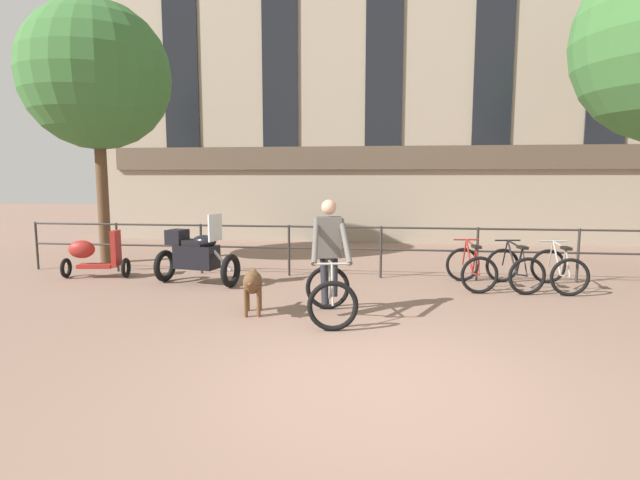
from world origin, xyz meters
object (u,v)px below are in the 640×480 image
parked_motorcycle (196,255)px  parked_scooter (93,255)px  dog (252,283)px  parked_bicycle_near_lamp (471,268)px  parked_bicycle_mid_right (559,270)px  cyclist_with_bike (329,265)px  parked_bicycle_mid_left (514,269)px

parked_motorcycle → parked_scooter: (-2.29, 0.35, -0.10)m
dog → parked_motorcycle: bearing=118.9°
parked_bicycle_near_lamp → parked_bicycle_mid_right: size_ratio=1.05×
parked_scooter → cyclist_with_bike: bearing=-122.2°
dog → parked_bicycle_mid_right: 5.56m
parked_motorcycle → parked_bicycle_near_lamp: bearing=-72.8°
dog → parked_bicycle_near_lamp: size_ratio=0.81×
cyclist_with_bike → parked_bicycle_mid_left: cyclist_with_bike is taller
dog → parked_bicycle_near_lamp: (3.51, 2.33, -0.12)m
parked_bicycle_mid_right → parked_scooter: size_ratio=0.85×
parked_bicycle_mid_right → cyclist_with_bike: bearing=28.7°
cyclist_with_bike → dog: (-1.13, -0.05, -0.29)m
parked_bicycle_mid_left → parked_scooter: parked_scooter is taller
parked_bicycle_mid_right → parked_scooter: parked_scooter is taller
parked_motorcycle → parked_bicycle_mid_right: bearing=-73.9°
parked_bicycle_near_lamp → dog: bearing=26.7°
dog → parked_bicycle_mid_left: size_ratio=0.79×
cyclist_with_bike → parked_motorcycle: 3.33m
parked_bicycle_mid_left → parked_bicycle_mid_right: (0.77, -0.00, -0.00)m
parked_motorcycle → dog: bearing=-127.6°
cyclist_with_bike → parked_motorcycle: size_ratio=1.02×
parked_bicycle_near_lamp → parked_scooter: bearing=-6.5°
parked_bicycle_mid_right → parked_scooter: bearing=-1.1°
dog → parked_scooter: 4.51m
parked_bicycle_mid_right → dog: bearing=23.3°
cyclist_with_bike → parked_scooter: 5.50m
dog → parked_scooter: parked_scooter is taller
parked_motorcycle → parked_bicycle_near_lamp: 5.13m
parked_motorcycle → parked_bicycle_mid_right: 6.67m
dog → parked_bicycle_mid_left: bearing=17.8°
parked_bicycle_mid_right → parked_scooter: 8.94m
dog → parked_bicycle_near_lamp: 4.21m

